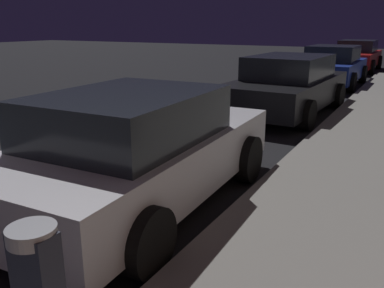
# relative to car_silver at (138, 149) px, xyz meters

# --- Properties ---
(car_silver) EXTENTS (2.20, 4.22, 1.43)m
(car_silver) POSITION_rel_car_silver_xyz_m (0.00, 0.00, 0.00)
(car_silver) COLOR #B7B7BF
(car_silver) RESTS_ON ground
(car_black) EXTENTS (2.24, 4.60, 1.43)m
(car_black) POSITION_rel_car_silver_xyz_m (-0.00, 6.17, 0.00)
(car_black) COLOR black
(car_black) RESTS_ON ground
(car_blue) EXTENTS (2.03, 4.18, 1.43)m
(car_blue) POSITION_rel_car_silver_xyz_m (-0.00, 11.68, -0.01)
(car_blue) COLOR navy
(car_blue) RESTS_ON ground
(car_red) EXTENTS (2.03, 4.45, 1.43)m
(car_red) POSITION_rel_car_silver_xyz_m (-0.00, 17.42, -0.02)
(car_red) COLOR maroon
(car_red) RESTS_ON ground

